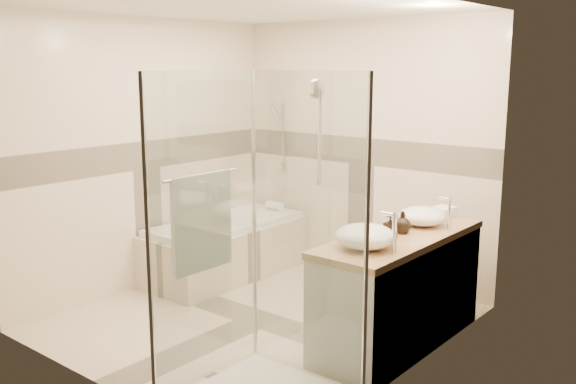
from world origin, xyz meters
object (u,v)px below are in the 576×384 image
Objects in this scene: bathtub at (226,245)px; vessel_sink_far at (365,236)px; amenity_bottle_a at (390,227)px; amenity_bottle_b at (403,222)px; vessel_sink_near at (422,216)px; vanity at (399,290)px; shower_enclosure at (254,322)px.

bathtub is 4.10× the size of vessel_sink_far.
amenity_bottle_a reaches higher than amenity_bottle_b.
bathtub is 2.27m from amenity_bottle_a.
vessel_sink_near is 0.49m from amenity_bottle_a.
vessel_sink_near is at bearing 90.00° from vessel_sink_far.
vanity is 3.91× the size of vessel_sink_far.
bathtub is at bearing 159.41° from vessel_sink_far.
bathtub is at bearing 138.90° from shower_enclosure.
shower_enclosure is 12.40× the size of amenity_bottle_a.
amenity_bottle_a is (0.27, 1.15, 0.43)m from shower_enclosure.
amenity_bottle_b is at bearing 78.41° from shower_enclosure.
amenity_bottle_a is (-0.02, -0.12, 0.51)m from vanity.
amenity_bottle_b is (-0.02, 0.06, 0.51)m from vanity.
vessel_sink_near is at bearing 80.55° from shower_enclosure.
bathtub is at bearing 172.21° from amenity_bottle_b.
bathtub is 2.22m from vessel_sink_near.
vessel_sink_near is at bearing 90.00° from amenity_bottle_b.
vanity is at bearing 80.50° from amenity_bottle_a.
vessel_sink_far reaches higher than vessel_sink_near.
vessel_sink_near is at bearing 93.11° from vanity.
vessel_sink_far reaches higher than bathtub.
vanity is at bearing -9.25° from bathtub.
vanity is 1.31m from shower_enclosure.
bathtub is at bearing -179.54° from vessel_sink_near.
vanity is 0.52m from amenity_bottle_a.
amenity_bottle_b is at bearing -90.00° from vessel_sink_near.
amenity_bottle_b is at bearing 90.00° from amenity_bottle_a.
vanity is 9.85× the size of amenity_bottle_a.
vanity is 9.92× the size of amenity_bottle_b.
bathtub is 1.05× the size of vanity.
shower_enclosure is 1.71m from vessel_sink_near.
amenity_bottle_a reaches higher than bathtub.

